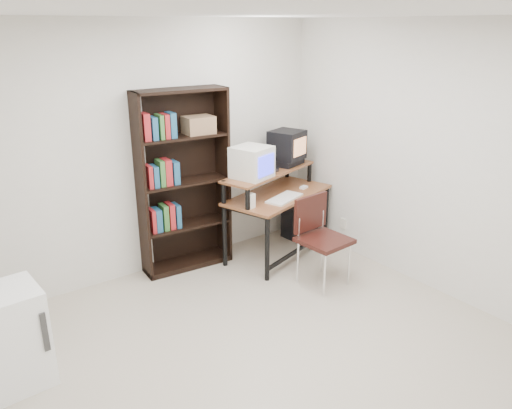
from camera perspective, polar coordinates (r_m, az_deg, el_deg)
floor at (r=4.24m, az=1.77°, el=-16.83°), size 4.00×4.00×0.01m
ceiling at (r=3.40m, az=2.27°, el=21.10°), size 4.00×4.00×0.01m
back_wall at (r=5.26m, az=-11.76°, el=5.96°), size 4.00×0.01×2.60m
right_wall at (r=5.06m, az=20.09°, el=4.60°), size 0.01×4.00×2.60m
computer_desk at (r=5.65m, az=2.37°, el=0.95°), size 1.44×1.00×0.98m
crt_monitor at (r=5.32m, az=-0.47°, el=4.80°), size 0.46×0.46×0.35m
vcr at (r=5.87m, az=3.58°, el=4.85°), size 0.42×0.36×0.08m
crt_tv at (r=5.83m, az=3.57°, el=6.82°), size 0.44×0.44×0.33m
cd_spindle at (r=5.60m, az=2.06°, el=3.98°), size 0.14×0.14×0.05m
keyboard at (r=5.45m, az=3.27°, el=0.64°), size 0.51×0.35×0.03m
mousepad at (r=5.82m, az=5.40°, el=1.71°), size 0.28×0.26×0.01m
mouse at (r=5.83m, az=5.48°, el=1.93°), size 0.11×0.09×0.03m
desk_speaker at (r=5.16m, az=-0.65°, el=0.35°), size 0.09×0.09×0.17m
pc_tower at (r=6.18m, az=4.95°, el=-2.24°), size 0.23×0.46×0.42m
school_chair at (r=5.08m, az=7.22°, el=-3.03°), size 0.48×0.48×0.91m
bookshelf at (r=5.33m, az=-8.48°, el=2.83°), size 0.99×0.40×1.93m
mini_fridge at (r=4.15m, az=-26.16°, el=-13.52°), size 0.47×0.47×0.77m
wall_outlet at (r=6.03m, az=9.91°, el=-2.14°), size 0.02×0.08×0.12m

